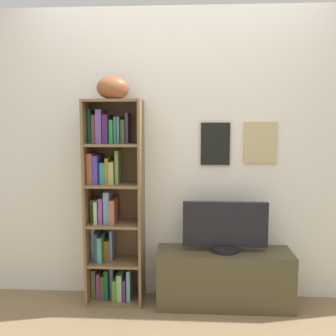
% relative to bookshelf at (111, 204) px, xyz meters
% --- Properties ---
extents(back_wall, '(4.80, 0.08, 2.32)m').
position_rel_bookshelf_xyz_m(back_wall, '(0.53, 0.15, 0.38)').
color(back_wall, silver).
rests_on(back_wall, ground).
extents(bookshelf, '(0.44, 0.29, 1.59)m').
position_rel_bookshelf_xyz_m(bookshelf, '(0.00, 0.00, 0.00)').
color(bookshelf, brown).
rests_on(bookshelf, ground).
extents(football, '(0.30, 0.27, 0.17)m').
position_rel_bookshelf_xyz_m(football, '(0.03, -0.03, 0.90)').
color(football, brown).
rests_on(football, bookshelf).
extents(tv_stand, '(1.04, 0.34, 0.43)m').
position_rel_bookshelf_xyz_m(tv_stand, '(0.89, -0.06, -0.56)').
color(tv_stand, '#49412A').
rests_on(tv_stand, ground).
extents(television, '(0.65, 0.22, 0.39)m').
position_rel_bookshelf_xyz_m(television, '(0.89, -0.06, -0.16)').
color(television, black).
rests_on(television, tv_stand).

